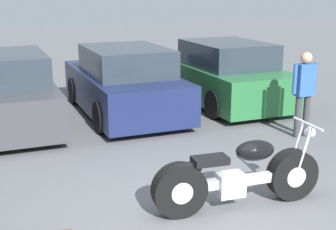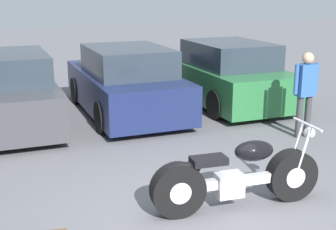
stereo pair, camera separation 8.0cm
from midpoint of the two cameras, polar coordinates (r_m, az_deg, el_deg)
name	(u,v)px [view 2 (the right image)]	position (r m, az deg, el deg)	size (l,w,h in m)	color
ground_plane	(218,227)	(5.68, 6.59, -13.40)	(60.00, 60.00, 0.00)	slate
motorcycle	(235,177)	(5.99, 8.57, -7.47)	(2.26, 0.62, 1.04)	black
parked_car_dark_grey	(6,92)	(9.92, -18.89, 2.65)	(1.88, 4.13, 1.49)	#3D3D42
parked_car_navy	(126,83)	(10.31, -4.95, 3.88)	(1.88, 4.13, 1.49)	#19234C
parked_car_green	(225,75)	(11.32, 7.15, 4.85)	(1.88, 4.13, 1.49)	#286B38
person_standing	(306,88)	(8.94, 16.68, 3.18)	(0.52, 0.21, 1.59)	#38383D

